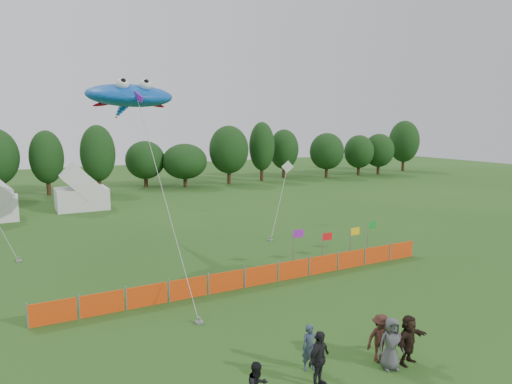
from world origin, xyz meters
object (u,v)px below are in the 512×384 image
barrier_fence (261,275)px  spectator_c (381,338)px  spectator_d (319,359)px  tent_right (81,192)px  spectator_f (409,340)px  spectator_a (310,348)px  spectator_e (391,344)px  stingray_kite (129,96)px

barrier_fence → spectator_c: bearing=-90.1°
spectator_d → tent_right: bearing=71.3°
spectator_c → spectator_d: spectator_d is taller
tent_right → spectator_f: 36.68m
spectator_f → spectator_a: bearing=146.6°
spectator_a → spectator_f: 3.52m
tent_right → spectator_c: tent_right is taller
barrier_fence → spectator_a: (-2.53, -8.09, 0.31)m
spectator_f → spectator_c: bearing=131.9°
tent_right → spectator_d: tent_right is taller
spectator_e → spectator_f: bearing=18.0°
tent_right → spectator_c: size_ratio=2.75×
spectator_f → spectator_e: bearing=165.3°
spectator_a → stingray_kite: (-1.58, 18.36, 9.27)m
barrier_fence → spectator_f: spectator_f is taller
spectator_c → stingray_kite: size_ratio=0.09×
tent_right → spectator_d: (2.49, -35.84, -0.78)m
barrier_fence → tent_right: bearing=101.3°
spectator_a → tent_right: bearing=110.4°
spectator_c → barrier_fence: bearing=97.3°
barrier_fence → spectator_e: bearing=-90.2°
spectator_f → stingray_kite: bearing=91.9°
spectator_e → stingray_kite: 22.02m
tent_right → spectator_f: (6.10, -36.16, -0.83)m
spectator_c → spectator_e: size_ratio=0.96×
tent_right → stingray_kite: size_ratio=0.24×
spectator_d → stingray_kite: 21.41m
spectator_c → spectator_d: 2.85m
spectator_f → spectator_d: bearing=162.9°
tent_right → spectator_a: 35.01m
tent_right → spectator_d: 35.94m
tent_right → spectator_e: 36.52m
spectator_f → stingray_kite: stingray_kite is taller
spectator_a → spectator_e: bearing=-10.7°
spectator_d → spectator_a: bearing=48.7°
spectator_f → tent_right: bearing=87.5°
barrier_fence → spectator_c: 8.82m
spectator_e → stingray_kite: (-4.08, 19.60, 9.17)m
spectator_a → spectator_d: size_ratio=0.86×
tent_right → spectator_d: bearing=-86.0°
tent_right → spectator_e: tent_right is taller
spectator_a → spectator_c: bearing=-0.3°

